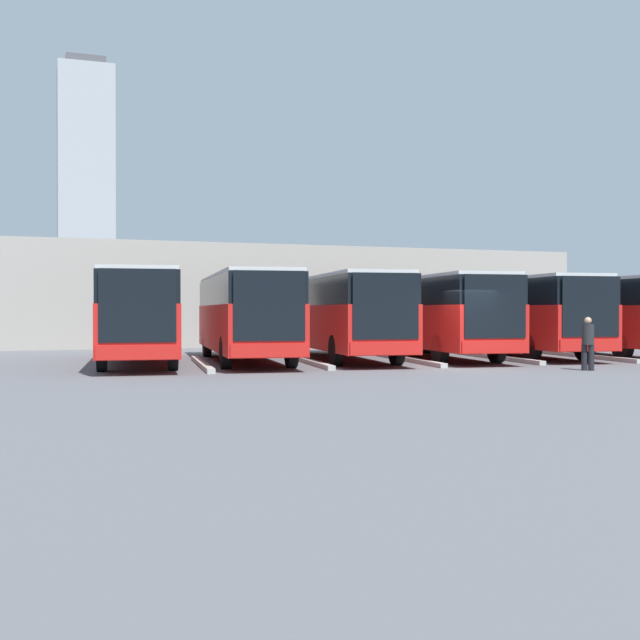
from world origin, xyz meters
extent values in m
plane|color=#5B5B60|center=(0.00, 0.00, 0.00)|extent=(600.00, 600.00, 0.00)
cube|color=red|center=(-9.36, -4.97, 1.24)|extent=(3.66, 11.32, 1.59)
cube|color=black|center=(-9.36, -4.97, 2.52)|extent=(3.61, 11.15, 0.97)
cube|color=silver|center=(-9.36, -4.97, 3.07)|extent=(3.52, 10.87, 0.12)
cylinder|color=black|center=(-7.92, -1.67, 0.52)|extent=(0.42, 1.07, 1.04)
cylinder|color=black|center=(-10.81, -8.28, 0.52)|extent=(0.42, 1.07, 1.04)
cylinder|color=black|center=(-8.71, -8.52, 0.52)|extent=(0.42, 1.07, 1.04)
cube|color=#B2B2AD|center=(-7.49, -3.31, 0.07)|extent=(1.05, 7.05, 0.15)
cube|color=red|center=(-5.62, -5.28, 1.24)|extent=(3.66, 11.32, 1.59)
cube|color=black|center=(-5.62, -5.28, 2.52)|extent=(3.61, 11.15, 0.97)
cube|color=black|center=(-4.98, 0.25, 1.98)|extent=(2.11, 0.28, 2.06)
cube|color=red|center=(-4.98, 0.26, 0.67)|extent=(2.28, 0.32, 0.40)
cube|color=silver|center=(-5.62, -5.28, 3.07)|extent=(3.52, 10.87, 0.12)
cylinder|color=black|center=(-6.27, -1.74, 0.52)|extent=(0.42, 1.07, 1.04)
cylinder|color=black|center=(-4.18, -1.98, 0.52)|extent=(0.42, 1.07, 1.04)
cylinder|color=black|center=(-7.06, -8.59, 0.52)|extent=(0.42, 1.07, 1.04)
cylinder|color=black|center=(-4.97, -8.83, 0.52)|extent=(0.42, 1.07, 1.04)
cube|color=#B2B2AD|center=(-3.75, -3.62, 0.07)|extent=(1.05, 7.05, 0.15)
cube|color=red|center=(-1.87, -5.21, 1.24)|extent=(3.66, 11.32, 1.59)
cube|color=black|center=(-1.87, -5.21, 2.52)|extent=(3.61, 11.15, 0.97)
cube|color=black|center=(-1.24, 0.32, 1.98)|extent=(2.11, 0.28, 2.06)
cube|color=red|center=(-1.23, 0.33, 0.67)|extent=(2.28, 0.32, 0.40)
cube|color=silver|center=(-1.87, -5.21, 3.07)|extent=(3.52, 10.87, 0.12)
cylinder|color=black|center=(-2.53, -1.67, 0.52)|extent=(0.42, 1.07, 1.04)
cylinder|color=black|center=(-0.43, -1.91, 0.52)|extent=(0.42, 1.07, 1.04)
cylinder|color=black|center=(-3.31, -8.52, 0.52)|extent=(0.42, 1.07, 1.04)
cylinder|color=black|center=(-1.22, -8.76, 0.52)|extent=(0.42, 1.07, 1.04)
cube|color=#B2B2AD|center=(0.00, -3.55, 0.07)|extent=(1.05, 7.05, 0.15)
cube|color=red|center=(1.87, -5.42, 1.24)|extent=(3.66, 11.32, 1.59)
cube|color=black|center=(1.87, -5.42, 2.52)|extent=(3.61, 11.15, 0.97)
cube|color=black|center=(2.51, 0.12, 1.98)|extent=(2.11, 0.28, 2.06)
cube|color=red|center=(2.51, 0.13, 0.67)|extent=(2.28, 0.32, 0.40)
cube|color=silver|center=(1.87, -5.42, 3.07)|extent=(3.52, 10.87, 0.12)
cylinder|color=black|center=(1.22, -1.87, 0.52)|extent=(0.42, 1.07, 1.04)
cylinder|color=black|center=(3.31, -2.11, 0.52)|extent=(0.42, 1.07, 1.04)
cylinder|color=black|center=(0.43, -8.72, 0.52)|extent=(0.42, 1.07, 1.04)
cylinder|color=black|center=(2.53, -8.96, 0.52)|extent=(0.42, 1.07, 1.04)
cube|color=#B2B2AD|center=(3.75, -3.75, 0.07)|extent=(1.05, 7.05, 0.15)
cube|color=red|center=(5.62, -5.32, 1.24)|extent=(3.66, 11.32, 1.59)
cube|color=black|center=(5.62, -5.32, 2.52)|extent=(3.61, 11.15, 0.97)
cube|color=black|center=(6.26, 0.22, 1.98)|extent=(2.11, 0.28, 2.06)
cube|color=red|center=(6.26, 0.22, 0.67)|extent=(2.28, 0.32, 0.40)
cube|color=silver|center=(5.62, -5.32, 3.07)|extent=(3.52, 10.87, 0.12)
cylinder|color=black|center=(4.97, -1.78, 0.52)|extent=(0.42, 1.07, 1.04)
cylinder|color=black|center=(7.06, -2.02, 0.52)|extent=(0.42, 1.07, 1.04)
cylinder|color=black|center=(4.18, -8.62, 0.52)|extent=(0.42, 1.07, 1.04)
cylinder|color=black|center=(6.27, -8.86, 0.52)|extent=(0.42, 1.07, 1.04)
cube|color=#B2B2AD|center=(7.49, -3.65, 0.07)|extent=(1.05, 7.05, 0.15)
cube|color=red|center=(9.36, -5.53, 1.24)|extent=(3.66, 11.32, 1.59)
cube|color=black|center=(9.36, -5.53, 2.52)|extent=(3.61, 11.15, 0.97)
cube|color=black|center=(10.00, 0.01, 1.98)|extent=(2.11, 0.28, 2.06)
cube|color=red|center=(10.00, 0.02, 0.67)|extent=(2.28, 0.32, 0.40)
cube|color=silver|center=(9.36, -5.53, 3.07)|extent=(3.52, 10.87, 0.12)
cylinder|color=black|center=(8.71, -1.98, 0.52)|extent=(0.42, 1.07, 1.04)
cylinder|color=black|center=(10.81, -2.22, 0.52)|extent=(0.42, 1.07, 1.04)
cylinder|color=black|center=(7.92, -8.83, 0.52)|extent=(0.42, 1.07, 1.04)
cylinder|color=black|center=(10.02, -9.07, 0.52)|extent=(0.42, 1.07, 1.04)
cylinder|color=black|center=(-3.37, 2.34, 0.40)|extent=(0.26, 0.26, 0.79)
cylinder|color=black|center=(-3.23, 2.20, 0.40)|extent=(0.26, 0.26, 0.79)
cylinder|color=#262628|center=(-3.30, 2.27, 1.11)|extent=(0.52, 0.52, 0.63)
sphere|color=tan|center=(-3.30, 2.27, 1.53)|extent=(0.22, 0.22, 0.22)
cube|color=#A8A399|center=(0.00, -20.91, 2.64)|extent=(33.17, 8.41, 5.27)
cube|color=silver|center=(0.00, -26.62, 5.02)|extent=(33.17, 3.00, 0.24)
cylinder|color=slate|center=(-11.61, -27.72, 2.51)|extent=(0.20, 0.20, 5.02)
cylinder|color=slate|center=(11.61, -27.72, 2.51)|extent=(0.20, 0.20, 5.02)
cube|color=#ADB2B7|center=(0.27, -204.96, 33.99)|extent=(14.72, 14.72, 67.98)
cube|color=#4C4C51|center=(0.27, -204.96, 69.18)|extent=(10.31, 10.31, 2.40)
camera|label=1|loc=(12.61, 22.69, 1.82)|focal=45.00mm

